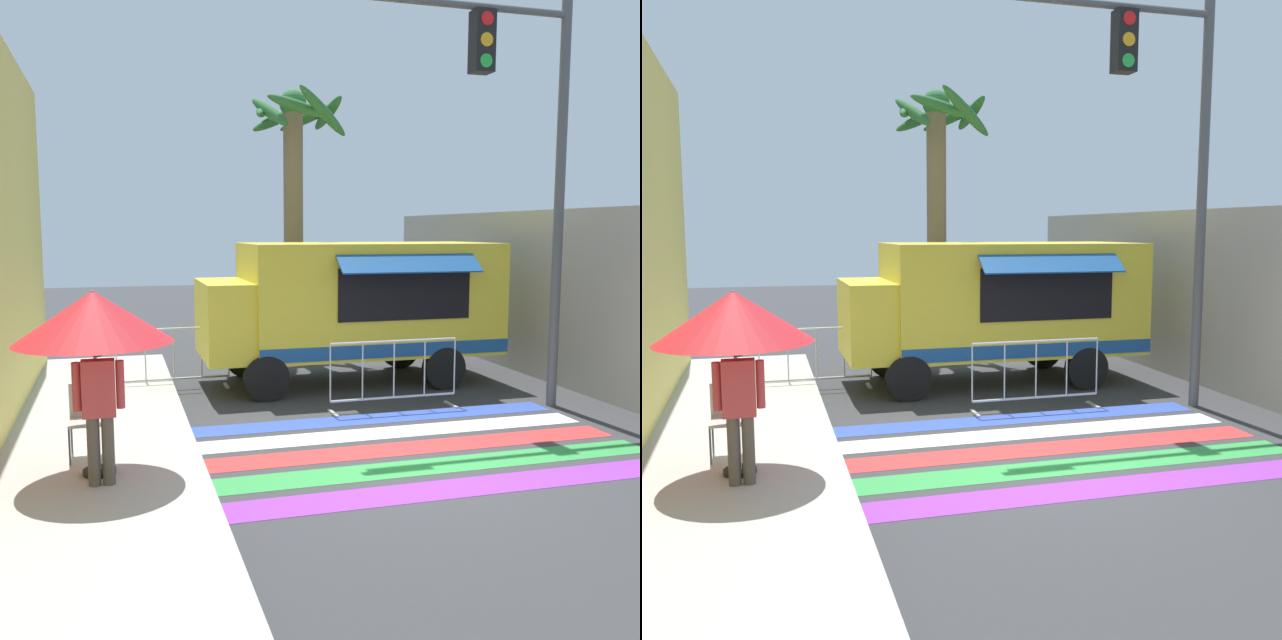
{
  "view_description": "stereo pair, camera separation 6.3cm",
  "coord_description": "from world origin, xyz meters",
  "views": [
    {
      "loc": [
        -3.46,
        -7.73,
        2.88
      ],
      "look_at": [
        -0.34,
        3.11,
        1.45
      ],
      "focal_mm": 40.0,
      "sensor_mm": 36.0,
      "label": 1
    },
    {
      "loc": [
        -3.4,
        -7.74,
        2.88
      ],
      "look_at": [
        -0.34,
        3.11,
        1.45
      ],
      "focal_mm": 40.0,
      "sensor_mm": 36.0,
      "label": 2
    }
  ],
  "objects": [
    {
      "name": "barricade_side",
      "position": [
        -2.5,
        5.16,
        0.57
      ],
      "size": [
        2.01,
        0.44,
        1.14
      ],
      "color": "#B7BABF",
      "rests_on": "ground_plane"
    },
    {
      "name": "folding_chair",
      "position": [
        -3.82,
        1.05,
        0.7
      ],
      "size": [
        0.47,
        0.47,
        0.87
      ],
      "rotation": [
        0.0,
        0.0,
        -0.02
      ],
      "color": "#4C4C51",
      "rests_on": "sidewalk_left"
    },
    {
      "name": "ground_plane",
      "position": [
        0.0,
        0.0,
        0.0
      ],
      "size": [
        60.0,
        60.0,
        0.0
      ],
      "primitive_type": "plane",
      "color": "#38383A"
    },
    {
      "name": "vendor_person",
      "position": [
        -3.67,
        -0.04,
        1.08
      ],
      "size": [
        0.53,
        0.21,
        1.6
      ],
      "rotation": [
        0.0,
        0.0,
        0.18
      ],
      "color": "brown",
      "rests_on": "sidewalk_left"
    },
    {
      "name": "traffic_signal_pole",
      "position": [
        2.57,
        2.26,
        4.45
      ],
      "size": [
        4.36,
        0.29,
        6.54
      ],
      "color": "#515456",
      "rests_on": "ground_plane"
    },
    {
      "name": "food_truck",
      "position": [
        0.71,
        4.93,
        1.53
      ],
      "size": [
        5.48,
        2.74,
        2.64
      ],
      "color": "yellow",
      "rests_on": "ground_plane"
    },
    {
      "name": "palm_tree",
      "position": [
        0.45,
        7.87,
        3.95
      ],
      "size": [
        2.21,
        2.49,
        5.93
      ],
      "color": "#7A664C",
      "rests_on": "ground_plane"
    },
    {
      "name": "barricade_front",
      "position": [
        0.78,
        2.71,
        0.57
      ],
      "size": [
        2.16,
        0.44,
        1.14
      ],
      "color": "#B7BABF",
      "rests_on": "ground_plane"
    },
    {
      "name": "concrete_wall_right",
      "position": [
        4.49,
        3.0,
        1.63
      ],
      "size": [
        0.2,
        16.0,
        3.26
      ],
      "color": "#A39E93",
      "rests_on": "ground_plane"
    },
    {
      "name": "patio_umbrella",
      "position": [
        -3.71,
        0.32,
        1.93
      ],
      "size": [
        1.72,
        1.72,
        2.05
      ],
      "color": "black",
      "rests_on": "sidewalk_left"
    },
    {
      "name": "crosswalk_painted",
      "position": [
        0.0,
        0.76,
        0.0
      ],
      "size": [
        6.4,
        3.6,
        0.01
      ],
      "color": "purple",
      "rests_on": "ground_plane"
    }
  ]
}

